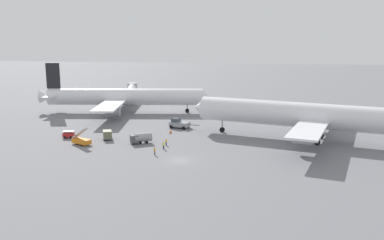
{
  "coord_description": "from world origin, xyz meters",
  "views": [
    {
      "loc": [
        15.64,
        -78.82,
        24.54
      ],
      "look_at": [
        -1.03,
        21.24,
        4.0
      ],
      "focal_mm": 39.1,
      "sensor_mm": 36.0,
      "label": 1
    }
  ],
  "objects_px": {
    "gse_fuel_bowser_stubby": "(141,138)",
    "gse_stair_truck_yellow": "(81,140)",
    "airliner_at_gate_left": "(124,97)",
    "ground_crew_marshaller_foreground": "(163,145)",
    "gse_container_dolly_flat": "(107,135)",
    "ground_crew_wing_walker_right": "(166,142)",
    "ground_crew_ramp_agent_by_cones": "(155,151)",
    "traffic_cone_wingtip_port": "(171,132)",
    "pushback_tug": "(179,123)",
    "gse_baggage_cart_near_cluster": "(69,134)",
    "jet_bridge": "(131,90)",
    "traffic_cone_nose_left": "(170,133)",
    "traffic_cone_nose_right": "(171,131)",
    "airliner_being_pushed": "(307,116)"
  },
  "relations": [
    {
      "from": "gse_stair_truck_yellow",
      "to": "traffic_cone_wingtip_port",
      "type": "height_order",
      "value": "gse_stair_truck_yellow"
    },
    {
      "from": "gse_container_dolly_flat",
      "to": "ground_crew_marshaller_foreground",
      "type": "relative_size",
      "value": 2.3
    },
    {
      "from": "traffic_cone_nose_right",
      "to": "pushback_tug",
      "type": "bearing_deg",
      "value": 78.02
    },
    {
      "from": "gse_fuel_bowser_stubby",
      "to": "traffic_cone_nose_right",
      "type": "relative_size",
      "value": 8.65
    },
    {
      "from": "gse_stair_truck_yellow",
      "to": "ground_crew_ramp_agent_by_cones",
      "type": "xyz_separation_m",
      "value": [
        18.69,
        -5.48,
        -0.18
      ]
    },
    {
      "from": "ground_crew_marshaller_foreground",
      "to": "jet_bridge",
      "type": "distance_m",
      "value": 71.58
    },
    {
      "from": "airliner_at_gate_left",
      "to": "traffic_cone_nose_right",
      "type": "relative_size",
      "value": 92.29
    },
    {
      "from": "ground_crew_ramp_agent_by_cones",
      "to": "traffic_cone_wingtip_port",
      "type": "relative_size",
      "value": 2.73
    },
    {
      "from": "ground_crew_wing_walker_right",
      "to": "traffic_cone_wingtip_port",
      "type": "xyz_separation_m",
      "value": [
        -1.4,
        12.11,
        -0.52
      ]
    },
    {
      "from": "gse_stair_truck_yellow",
      "to": "traffic_cone_nose_right",
      "type": "relative_size",
      "value": 8.21
    },
    {
      "from": "gse_baggage_cart_near_cluster",
      "to": "traffic_cone_wingtip_port",
      "type": "xyz_separation_m",
      "value": [
        23.67,
        9.18,
        -0.58
      ]
    },
    {
      "from": "airliner_at_gate_left",
      "to": "ground_crew_marshaller_foreground",
      "type": "relative_size",
      "value": 33.34
    },
    {
      "from": "airliner_at_gate_left",
      "to": "gse_baggage_cart_near_cluster",
      "type": "height_order",
      "value": "airliner_at_gate_left"
    },
    {
      "from": "ground_crew_wing_walker_right",
      "to": "jet_bridge",
      "type": "height_order",
      "value": "jet_bridge"
    },
    {
      "from": "gse_fuel_bowser_stubby",
      "to": "traffic_cone_nose_left",
      "type": "distance_m",
      "value": 11.61
    },
    {
      "from": "airliner_being_pushed",
      "to": "gse_baggage_cart_near_cluster",
      "type": "distance_m",
      "value": 57.54
    },
    {
      "from": "traffic_cone_nose_right",
      "to": "gse_stair_truck_yellow",
      "type": "bearing_deg",
      "value": -138.7
    },
    {
      "from": "ground_crew_wing_walker_right",
      "to": "airliner_at_gate_left",
      "type": "bearing_deg",
      "value": 120.64
    },
    {
      "from": "gse_fuel_bowser_stubby",
      "to": "gse_stair_truck_yellow",
      "type": "height_order",
      "value": "gse_stair_truck_yellow"
    },
    {
      "from": "airliner_at_gate_left",
      "to": "jet_bridge",
      "type": "relative_size",
      "value": 2.68
    },
    {
      "from": "pushback_tug",
      "to": "ground_crew_ramp_agent_by_cones",
      "type": "relative_size",
      "value": 5.19
    },
    {
      "from": "ground_crew_ramp_agent_by_cones",
      "to": "airliner_at_gate_left",
      "type": "bearing_deg",
      "value": 115.49
    },
    {
      "from": "pushback_tug",
      "to": "gse_fuel_bowser_stubby",
      "type": "bearing_deg",
      "value": -107.46
    },
    {
      "from": "traffic_cone_nose_right",
      "to": "jet_bridge",
      "type": "xyz_separation_m",
      "value": [
        -26.1,
        49.77,
        3.92
      ]
    },
    {
      "from": "ground_crew_wing_walker_right",
      "to": "traffic_cone_nose_right",
      "type": "relative_size",
      "value": 2.57
    },
    {
      "from": "airliner_at_gate_left",
      "to": "jet_bridge",
      "type": "height_order",
      "value": "airliner_at_gate_left"
    },
    {
      "from": "gse_baggage_cart_near_cluster",
      "to": "ground_crew_wing_walker_right",
      "type": "xyz_separation_m",
      "value": [
        25.06,
        -2.93,
        -0.07
      ]
    },
    {
      "from": "traffic_cone_wingtip_port",
      "to": "gse_container_dolly_flat",
      "type": "bearing_deg",
      "value": -146.82
    },
    {
      "from": "airliner_being_pushed",
      "to": "traffic_cone_wingtip_port",
      "type": "relative_size",
      "value": 94.38
    },
    {
      "from": "gse_stair_truck_yellow",
      "to": "gse_fuel_bowser_stubby",
      "type": "bearing_deg",
      "value": 13.86
    },
    {
      "from": "airliner_being_pushed",
      "to": "jet_bridge",
      "type": "distance_m",
      "value": 79.56
    },
    {
      "from": "airliner_at_gate_left",
      "to": "pushback_tug",
      "type": "relative_size",
      "value": 6.53
    },
    {
      "from": "airliner_at_gate_left",
      "to": "gse_stair_truck_yellow",
      "type": "bearing_deg",
      "value": -85.2
    },
    {
      "from": "gse_baggage_cart_near_cluster",
      "to": "jet_bridge",
      "type": "relative_size",
      "value": 0.14
    },
    {
      "from": "pushback_tug",
      "to": "ground_crew_marshaller_foreground",
      "type": "height_order",
      "value": "pushback_tug"
    },
    {
      "from": "pushback_tug",
      "to": "gse_baggage_cart_near_cluster",
      "type": "height_order",
      "value": "pushback_tug"
    },
    {
      "from": "ground_crew_wing_walker_right",
      "to": "traffic_cone_wingtip_port",
      "type": "height_order",
      "value": "ground_crew_wing_walker_right"
    },
    {
      "from": "pushback_tug",
      "to": "traffic_cone_wingtip_port",
      "type": "bearing_deg",
      "value": -97.14
    },
    {
      "from": "ground_crew_ramp_agent_by_cones",
      "to": "traffic_cone_wingtip_port",
      "type": "bearing_deg",
      "value": 92.24
    },
    {
      "from": "airliner_being_pushed",
      "to": "jet_bridge",
      "type": "relative_size",
      "value": 2.74
    },
    {
      "from": "airliner_being_pushed",
      "to": "ground_crew_wing_walker_right",
      "type": "height_order",
      "value": "airliner_being_pushed"
    },
    {
      "from": "gse_baggage_cart_near_cluster",
      "to": "ground_crew_wing_walker_right",
      "type": "bearing_deg",
      "value": -6.67
    },
    {
      "from": "gse_container_dolly_flat",
      "to": "ground_crew_wing_walker_right",
      "type": "relative_size",
      "value": 2.48
    },
    {
      "from": "gse_stair_truck_yellow",
      "to": "gse_container_dolly_flat",
      "type": "relative_size",
      "value": 1.29
    },
    {
      "from": "gse_baggage_cart_near_cluster",
      "to": "jet_bridge",
      "type": "xyz_separation_m",
      "value": [
        -2.83,
        59.69,
        3.33
      ]
    },
    {
      "from": "airliner_at_gate_left",
      "to": "ground_crew_ramp_agent_by_cones",
      "type": "xyz_separation_m",
      "value": [
        22.13,
        -46.41,
        -4.2
      ]
    },
    {
      "from": "airliner_being_pushed",
      "to": "gse_container_dolly_flat",
      "type": "height_order",
      "value": "airliner_being_pushed"
    },
    {
      "from": "gse_baggage_cart_near_cluster",
      "to": "traffic_cone_nose_right",
      "type": "xyz_separation_m",
      "value": [
        23.27,
        9.92,
        -0.58
      ]
    },
    {
      "from": "gse_baggage_cart_near_cluster",
      "to": "gse_container_dolly_flat",
      "type": "bearing_deg",
      "value": 0.97
    },
    {
      "from": "gse_fuel_bowser_stubby",
      "to": "traffic_cone_wingtip_port",
      "type": "bearing_deg",
      "value": 67.25
    }
  ]
}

